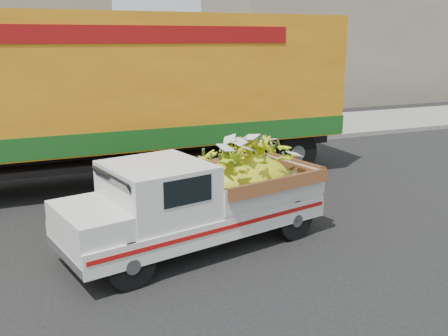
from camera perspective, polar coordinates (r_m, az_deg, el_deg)
name	(u,v)px	position (r m, az deg, el deg)	size (l,w,h in m)	color
ground	(210,255)	(7.91, -1.61, -9.87)	(100.00, 100.00, 0.00)	black
curb	(119,155)	(14.39, -11.94, 1.45)	(60.00, 0.25, 0.15)	gray
sidewalk	(106,142)	(16.42, -13.38, 2.96)	(60.00, 4.00, 0.14)	gray
building_right	(344,43)	(28.19, 13.53, 13.68)	(14.00, 6.00, 6.00)	gray
pickup_truck	(212,196)	(8.08, -1.33, -3.25)	(4.47, 2.42, 1.49)	black
semi_trailer	(90,92)	(11.51, -15.03, 8.36)	(12.00, 2.57, 3.80)	black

